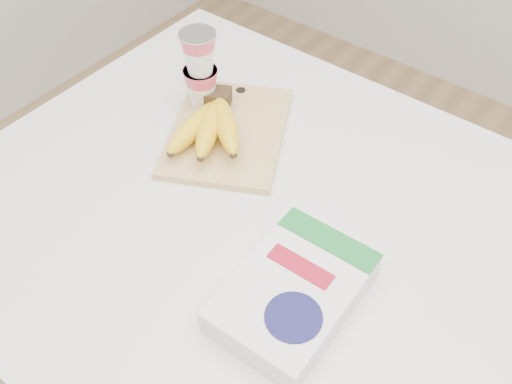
# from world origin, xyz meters

# --- Properties ---
(room) EXTENTS (4.00, 4.00, 4.00)m
(room) POSITION_xyz_m (0.00, 0.00, 1.35)
(room) COLOR tan
(room) RESTS_ON ground
(cutting_board) EXTENTS (0.33, 0.36, 0.01)m
(cutting_board) POSITION_xyz_m (-0.31, 0.13, 1.03)
(cutting_board) COLOR tan
(cutting_board) RESTS_ON table
(bananas) EXTENTS (0.18, 0.22, 0.07)m
(bananas) POSITION_xyz_m (-0.33, 0.09, 1.06)
(bananas) COLOR #382816
(bananas) RESTS_ON cutting_board
(yogurt_stack) EXTENTS (0.07, 0.07, 0.17)m
(yogurt_stack) POSITION_xyz_m (-0.40, 0.15, 1.12)
(yogurt_stack) COLOR white
(yogurt_stack) RESTS_ON cutting_board
(cereal_box) EXTENTS (0.17, 0.25, 0.05)m
(cereal_box) POSITION_xyz_m (0.01, -0.11, 1.05)
(cereal_box) COLOR white
(cereal_box) RESTS_ON table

